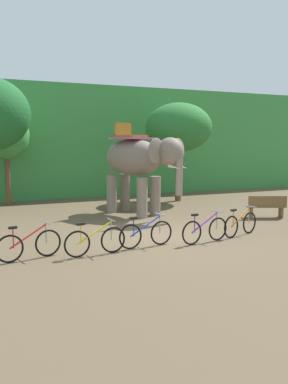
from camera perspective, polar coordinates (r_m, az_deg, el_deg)
name	(u,v)px	position (r m, az deg, el deg)	size (l,w,h in m)	color
ground_plane	(159,236)	(12.83, 2.17, -6.25)	(80.00, 80.00, 0.00)	brown
foliage_hedge	(69,142)	(24.62, -10.57, 7.07)	(36.00, 6.00, 6.05)	#3D8E42
tree_left	(6,135)	(19.82, -19.08, 7.67)	(2.13, 2.13, 4.49)	brown
tree_center_left	(179,128)	(20.36, 4.96, 9.10)	(3.32, 3.32, 4.94)	brown
elephant	(139,161)	(16.29, -0.76, 4.40)	(2.93, 4.18, 3.78)	gray
bike_red	(29,245)	(10.60, -16.05, -7.23)	(1.68, 0.57, 0.92)	black
bike_yellow	(95,241)	(10.66, -6.95, -6.92)	(1.71, 0.52, 0.92)	black
bike_blue	(146,234)	(11.40, 0.29, -5.96)	(1.71, 0.52, 0.92)	black
bike_purple	(205,230)	(12.02, 8.68, -5.35)	(1.70, 0.52, 0.92)	black
bike_orange	(241,224)	(13.11, 13.59, -4.44)	(1.63, 0.70, 0.92)	black
wooden_bench	(267,206)	(16.48, 17.06, -1.91)	(1.54, 0.95, 0.89)	brown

